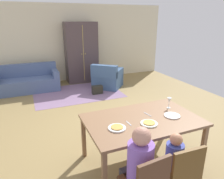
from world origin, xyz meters
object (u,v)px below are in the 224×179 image
at_px(dining_chair_child, 180,172).
at_px(plate_near_child, 149,124).
at_px(person_child, 171,167).
at_px(armoire, 81,53).
at_px(plate_near_man, 117,128).
at_px(wine_glass, 169,101).
at_px(armchair, 107,78).
at_px(handbag, 97,90).
at_px(dining_table, 142,123).
at_px(plate_near_woman, 172,116).
at_px(person_man, 138,172).
at_px(couch, 27,82).

bearing_deg(dining_chair_child, plate_near_child, 89.75).
distance_m(person_child, armoire, 5.57).
relative_size(plate_near_man, wine_glass, 1.34).
relative_size(plate_near_man, armchair, 0.21).
bearing_deg(armchair, handbag, -138.24).
bearing_deg(person_child, dining_table, 90.09).
height_order(plate_near_woman, handbag, plate_near_woman).
bearing_deg(wine_glass, dining_table, -163.84).
relative_size(person_man, dining_chair_child, 1.28).
height_order(plate_near_child, armchair, armchair).
height_order(dining_table, person_child, person_child).
relative_size(plate_near_woman, handbag, 0.78).
bearing_deg(wine_glass, handbag, 94.41).
distance_m(wine_glass, handbag, 3.21).
xyz_separation_m(plate_near_child, person_child, (0.00, -0.55, -0.34)).
bearing_deg(plate_near_woman, dining_table, 168.10).
xyz_separation_m(person_man, armchair, (1.37, 4.47, -0.19)).
height_order(plate_near_man, person_child, person_child).
bearing_deg(plate_near_man, person_man, -90.30).
relative_size(person_man, armchair, 0.92).
bearing_deg(person_child, plate_near_child, 90.12).
height_order(couch, armchair, same).
xyz_separation_m(person_child, handbag, (0.38, 4.02, -0.30)).
xyz_separation_m(plate_near_woman, handbag, (-0.09, 3.38, -0.64)).
height_order(plate_near_man, armoire, armoire).
height_order(plate_near_man, dining_chair_child, dining_chair_child).
xyz_separation_m(wine_glass, dining_chair_child, (-0.62, -1.08, -0.40)).
xyz_separation_m(plate_near_woman, person_man, (-0.95, -0.63, -0.26)).
distance_m(dining_table, wine_glass, 0.68).
distance_m(person_man, armchair, 4.68).
bearing_deg(couch, dining_chair_child, -73.44).
xyz_separation_m(dining_chair_child, person_child, (0.00, 0.17, -0.06)).
bearing_deg(armchair, person_man, -107.08).
bearing_deg(plate_near_child, plate_near_woman, 9.57).
height_order(plate_near_man, plate_near_child, same).
distance_m(plate_near_child, handbag, 3.54).
bearing_deg(armoire, dining_chair_child, -93.32).
relative_size(plate_near_woman, wine_glass, 1.34).
distance_m(dining_table, plate_near_woman, 0.49).
height_order(armchair, armoire, armoire).
bearing_deg(plate_near_child, couch, 109.02).
relative_size(plate_near_man, dining_chair_child, 0.29).
relative_size(person_child, couch, 0.47).
height_order(person_child, couch, person_child).
bearing_deg(dining_chair_child, person_man, 159.74).
xyz_separation_m(plate_near_child, dining_chair_child, (-0.00, -0.72, -0.28)).
relative_size(plate_near_woman, couch, 0.13).
xyz_separation_m(plate_near_man, handbag, (0.86, 3.40, -0.64)).
bearing_deg(armoire, person_man, -98.29).
distance_m(dining_table, person_man, 0.89).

